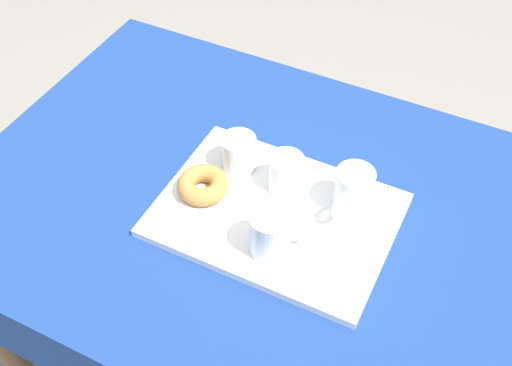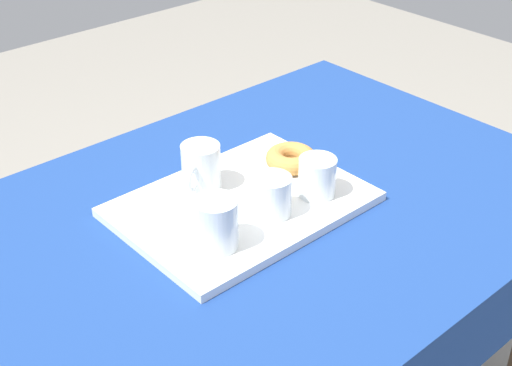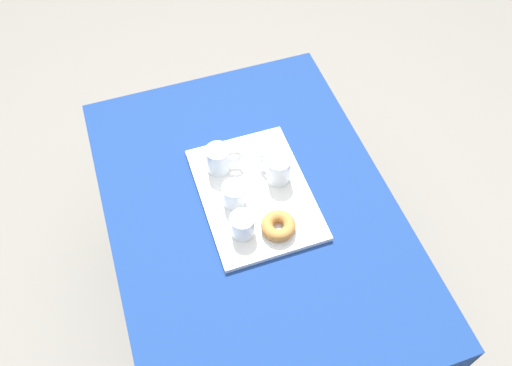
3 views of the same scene
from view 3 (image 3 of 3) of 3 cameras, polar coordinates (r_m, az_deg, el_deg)
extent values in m
plane|color=gray|center=(2.31, -0.29, -12.72)|extent=(6.00, 6.00, 0.00)
cube|color=navy|center=(1.67, -0.40, -3.29)|extent=(1.25, 0.89, 0.04)
cube|color=navy|center=(1.86, 12.66, -0.92)|extent=(1.25, 0.01, 0.14)
cube|color=navy|center=(1.73, -14.61, -8.75)|extent=(1.25, 0.01, 0.14)
cube|color=navy|center=(2.11, -5.81, 9.15)|extent=(0.01, 0.89, 0.14)
cylinder|color=brown|center=(2.34, 3.78, 4.88)|extent=(0.06, 0.06, 0.70)
cylinder|color=brown|center=(2.25, -13.30, 0.30)|extent=(0.06, 0.06, 0.70)
cube|color=white|center=(1.67, -0.11, -1.16)|extent=(0.47, 0.34, 0.02)
cylinder|color=white|center=(1.69, -4.16, 2.61)|extent=(0.08, 0.08, 0.10)
cylinder|color=#B27523|center=(1.70, -4.14, 2.42)|extent=(0.07, 0.07, 0.07)
torus|color=white|center=(1.69, -2.42, 2.88)|extent=(0.02, 0.06, 0.05)
cylinder|color=white|center=(1.66, 2.48, 1.52)|extent=(0.08, 0.08, 0.10)
cylinder|color=#B27523|center=(1.67, 2.47, 1.33)|extent=(0.07, 0.07, 0.07)
torus|color=white|center=(1.68, 1.08, 2.45)|extent=(0.05, 0.04, 0.05)
cylinder|color=white|center=(1.62, -2.39, -1.25)|extent=(0.07, 0.07, 0.08)
cylinder|color=silver|center=(1.63, -2.38, -1.53)|extent=(0.06, 0.06, 0.04)
cylinder|color=white|center=(1.56, -1.46, -4.60)|extent=(0.07, 0.07, 0.08)
cylinder|color=silver|center=(1.57, -1.45, -4.87)|extent=(0.06, 0.06, 0.04)
cylinder|color=white|center=(1.59, 2.42, -5.08)|extent=(0.11, 0.11, 0.01)
torus|color=#BC7F3D|center=(1.57, 2.44, -4.67)|extent=(0.11, 0.11, 0.04)
camera|label=1|loc=(1.66, 27.06, 36.52)|focal=44.68mm
camera|label=2|loc=(1.85, -40.26, 24.33)|focal=50.27mm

